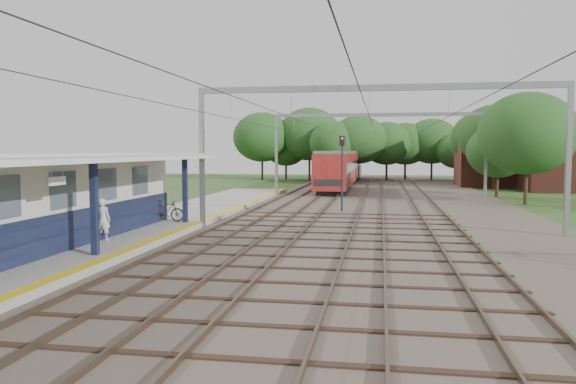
# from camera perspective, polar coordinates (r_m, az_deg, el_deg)

# --- Properties ---
(ground) EXTENTS (160.00, 160.00, 0.00)m
(ground) POSITION_cam_1_polar(r_m,az_deg,el_deg) (12.92, -8.21, -13.50)
(ground) COLOR #2D4C1E
(ground) RESTS_ON ground
(ballast_bed) EXTENTS (18.00, 90.00, 0.10)m
(ballast_bed) POSITION_cam_1_polar(r_m,az_deg,el_deg) (41.90, 9.72, -1.14)
(ballast_bed) COLOR #473D33
(ballast_bed) RESTS_ON ground
(platform) EXTENTS (5.00, 52.00, 0.35)m
(platform) POSITION_cam_1_polar(r_m,az_deg,el_deg) (28.33, -14.11, -3.51)
(platform) COLOR gray
(platform) RESTS_ON ground
(yellow_stripe) EXTENTS (0.45, 52.00, 0.01)m
(yellow_stripe) POSITION_cam_1_polar(r_m,az_deg,el_deg) (27.49, -9.81, -3.30)
(yellow_stripe) COLOR yellow
(yellow_stripe) RESTS_ON platform
(station_building) EXTENTS (3.41, 18.00, 3.40)m
(station_building) POSITION_cam_1_polar(r_m,az_deg,el_deg) (22.67, -24.51, -0.91)
(station_building) COLOR beige
(station_building) RESTS_ON platform
(canopy) EXTENTS (6.40, 20.00, 3.44)m
(canopy) POSITION_cam_1_polar(r_m,az_deg,el_deg) (21.15, -23.66, 3.11)
(canopy) COLOR black
(canopy) RESTS_ON platform
(rail_tracks) EXTENTS (11.80, 88.00, 0.15)m
(rail_tracks) POSITION_cam_1_polar(r_m,az_deg,el_deg) (41.95, 6.31, -0.93)
(rail_tracks) COLOR brown
(rail_tracks) RESTS_ON ballast_bed
(catenary_system) EXTENTS (17.22, 88.00, 7.00)m
(catenary_system) POSITION_cam_1_polar(r_m,az_deg,el_deg) (37.04, 8.91, 6.63)
(catenary_system) COLOR gray
(catenary_system) RESTS_ON ground
(tree_band) EXTENTS (31.72, 30.88, 8.82)m
(tree_band) POSITION_cam_1_polar(r_m,az_deg,el_deg) (68.85, 9.54, 5.00)
(tree_band) COLOR #382619
(tree_band) RESTS_ON ground
(house_near) EXTENTS (7.00, 6.12, 7.89)m
(house_near) POSITION_cam_1_polar(r_m,az_deg,el_deg) (60.25, 26.10, 2.90)
(house_near) COLOR brown
(house_near) RESTS_ON ground
(house_far) EXTENTS (8.00, 6.12, 8.66)m
(house_far) POSITION_cam_1_polar(r_m,az_deg,el_deg) (64.89, 20.35, 3.35)
(house_far) COLOR brown
(house_far) RESTS_ON ground
(person) EXTENTS (0.62, 0.42, 1.68)m
(person) POSITION_cam_1_polar(r_m,az_deg,el_deg) (23.59, -18.29, -2.64)
(person) COLOR beige
(person) RESTS_ON platform
(bicycle) EXTENTS (1.83, 0.60, 1.08)m
(bicycle) POSITION_cam_1_polar(r_m,az_deg,el_deg) (28.93, -12.23, -1.89)
(bicycle) COLOR black
(bicycle) RESTS_ON platform
(train) EXTENTS (2.88, 35.92, 3.79)m
(train) POSITION_cam_1_polar(r_m,az_deg,el_deg) (64.23, 5.64, 2.59)
(train) COLOR black
(train) RESTS_ON ballast_bed
(signal_post) EXTENTS (0.38, 0.34, 4.84)m
(signal_post) POSITION_cam_1_polar(r_m,az_deg,el_deg) (35.41, 5.53, 2.98)
(signal_post) COLOR black
(signal_post) RESTS_ON ground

